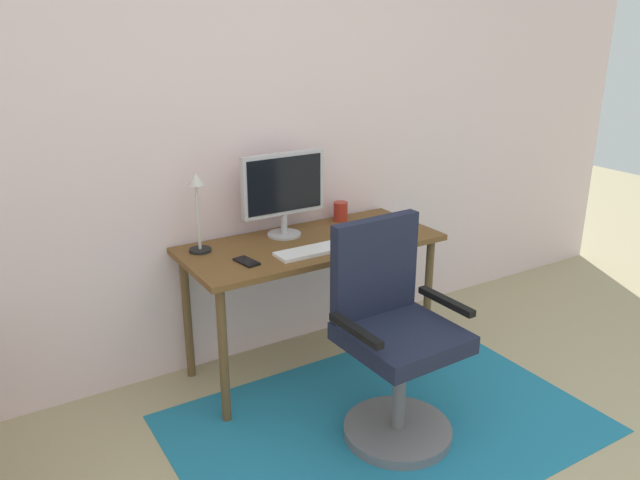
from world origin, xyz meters
TOP-DOWN VIEW (x-y plane):
  - wall_back at (0.00, 2.20)m, footprint 6.00×0.10m
  - area_rug at (0.26, 1.17)m, footprint 1.92×1.32m
  - desk at (0.26, 1.83)m, footprint 1.35×0.59m
  - monitor at (0.18, 1.99)m, footprint 0.47×0.18m
  - keyboard at (0.20, 1.69)m, footprint 0.43×0.13m
  - computer_mouse at (0.49, 1.70)m, footprint 0.06×0.10m
  - coffee_cup at (0.59, 2.05)m, footprint 0.08×0.08m
  - cell_phone at (-0.16, 1.73)m, footprint 0.09×0.15m
  - desk_lamp at (-0.29, 1.99)m, footprint 0.11×0.11m
  - office_chair at (0.26, 1.13)m, footprint 0.56×0.50m

SIDE VIEW (x-z plane):
  - area_rug at x=0.26m, z-range 0.00..0.01m
  - office_chair at x=0.26m, z-range -0.06..0.94m
  - desk at x=0.26m, z-range 0.28..1.01m
  - cell_phone at x=-0.16m, z-range 0.73..0.74m
  - keyboard at x=0.20m, z-range 0.73..0.74m
  - computer_mouse at x=0.49m, z-range 0.73..0.76m
  - coffee_cup at x=0.59m, z-range 0.73..0.83m
  - desk_lamp at x=-0.29m, z-range 0.77..1.18m
  - monitor at x=0.18m, z-range 0.76..1.21m
  - wall_back at x=0.00m, z-range 0.00..2.60m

